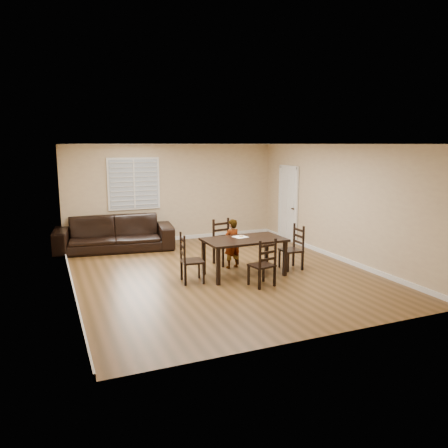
{
  "coord_description": "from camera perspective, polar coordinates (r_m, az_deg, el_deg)",
  "views": [
    {
      "loc": [
        -3.39,
        -8.33,
        2.69
      ],
      "look_at": [
        0.19,
        0.23,
        1.0
      ],
      "focal_mm": 35.0,
      "sensor_mm": 36.0,
      "label": 1
    }
  ],
  "objects": [
    {
      "name": "chair_far",
      "position": [
        8.36,
        5.43,
        -5.42
      ],
      "size": [
        0.49,
        0.47,
        0.94
      ],
      "rotation": [
        0.0,
        0.0,
        3.33
      ],
      "color": "black",
      "rests_on": "ground"
    },
    {
      "name": "sofa",
      "position": [
        11.59,
        -14.09,
        -1.21
      ],
      "size": [
        3.09,
        1.54,
        0.87
      ],
      "primitive_type": "imported",
      "rotation": [
        0.0,
        0.0,
        -0.13
      ],
      "color": "black",
      "rests_on": "ground"
    },
    {
      "name": "chair_left",
      "position": [
        8.63,
        -4.95,
        -4.76
      ],
      "size": [
        0.46,
        0.49,
        0.99
      ],
      "rotation": [
        0.0,
        0.0,
        1.46
      ],
      "color": "black",
      "rests_on": "ground"
    },
    {
      "name": "napkin",
      "position": [
        9.18,
        2.14,
        -1.68
      ],
      "size": [
        0.31,
        0.31,
        0.0
      ],
      "primitive_type": "cube",
      "rotation": [
        0.0,
        0.0,
        0.2
      ],
      "color": "white",
      "rests_on": "dining_table"
    },
    {
      "name": "dining_table",
      "position": [
        9.03,
        2.65,
        -2.47
      ],
      "size": [
        1.68,
        0.97,
        0.78
      ],
      "rotation": [
        0.0,
        0.0,
        0.02
      ],
      "color": "black",
      "rests_on": "ground"
    },
    {
      "name": "chair_near",
      "position": [
        10.01,
        -0.18,
        -2.51
      ],
      "size": [
        0.54,
        0.51,
        1.03
      ],
      "rotation": [
        0.0,
        0.0,
        0.2
      ],
      "color": "black",
      "rests_on": "ground"
    },
    {
      "name": "donut",
      "position": [
        9.18,
        2.25,
        -1.55
      ],
      "size": [
        0.09,
        0.09,
        0.03
      ],
      "color": "gold",
      "rests_on": "napkin"
    },
    {
      "name": "ground",
      "position": [
        9.39,
        -0.51,
        -6.33
      ],
      "size": [
        7.0,
        7.0,
        0.0
      ],
      "primitive_type": "plane",
      "color": "brown",
      "rests_on": "ground"
    },
    {
      "name": "child",
      "position": [
        9.59,
        1.04,
        -2.58
      ],
      "size": [
        0.45,
        0.34,
        1.09
      ],
      "primitive_type": "imported",
      "rotation": [
        0.0,
        0.0,
        3.35
      ],
      "color": "gray",
      "rests_on": "ground"
    },
    {
      "name": "chair_right",
      "position": [
        9.7,
        9.34,
        -3.2
      ],
      "size": [
        0.42,
        0.45,
        0.98
      ],
      "rotation": [
        0.0,
        0.0,
        -1.59
      ],
      "color": "black",
      "rests_on": "ground"
    },
    {
      "name": "room",
      "position": [
        9.21,
        -0.74,
        4.82
      ],
      "size": [
        6.04,
        7.04,
        2.72
      ],
      "color": "#CEB78B",
      "rests_on": "ground"
    }
  ]
}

